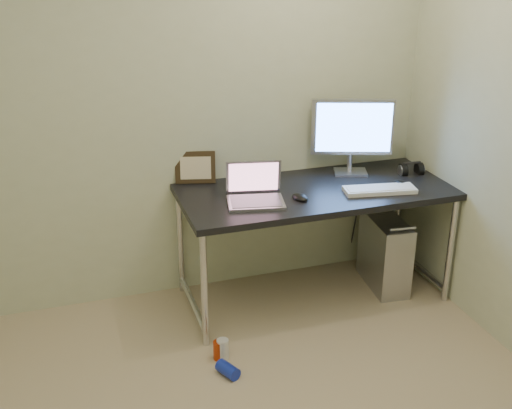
# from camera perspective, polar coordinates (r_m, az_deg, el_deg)

# --- Properties ---
(wall_back) EXTENTS (3.50, 0.02, 2.50)m
(wall_back) POSITION_cam_1_polar(r_m,az_deg,el_deg) (3.90, -9.18, 8.58)
(wall_back) COLOR beige
(wall_back) RESTS_ON ground
(desk) EXTENTS (1.67, 0.73, 0.75)m
(desk) POSITION_cam_1_polar(r_m,az_deg,el_deg) (3.99, 5.28, 0.38)
(desk) COLOR black
(desk) RESTS_ON ground
(tower_computer) EXTENTS (0.25, 0.48, 0.51)m
(tower_computer) POSITION_cam_1_polar(r_m,az_deg,el_deg) (4.36, 11.35, -4.19)
(tower_computer) COLOR #A7A8AC
(tower_computer) RESTS_ON ground
(cable_a) EXTENTS (0.01, 0.16, 0.69)m
(cable_a) POSITION_cam_1_polar(r_m,az_deg,el_deg) (4.54, 8.95, -0.72)
(cable_a) COLOR black
(cable_a) RESTS_ON ground
(cable_b) EXTENTS (0.02, 0.11, 0.71)m
(cable_b) POSITION_cam_1_polar(r_m,az_deg,el_deg) (4.57, 10.06, -0.91)
(cable_b) COLOR black
(cable_b) RESTS_ON ground
(can_red) EXTENTS (0.08, 0.08, 0.11)m
(can_red) POSITION_cam_1_polar(r_m,az_deg,el_deg) (3.66, -3.33, -12.80)
(can_red) COLOR #B2320C
(can_red) RESTS_ON ground
(can_white) EXTENTS (0.08, 0.08, 0.12)m
(can_white) POSITION_cam_1_polar(r_m,az_deg,el_deg) (3.66, -2.97, -12.73)
(can_white) COLOR silver
(can_white) RESTS_ON ground
(can_blue) EXTENTS (0.12, 0.15, 0.07)m
(can_blue) POSITION_cam_1_polar(r_m,az_deg,el_deg) (3.55, -2.52, -14.47)
(can_blue) COLOR #192DBA
(can_blue) RESTS_ON ground
(laptop) EXTENTS (0.37, 0.33, 0.23)m
(laptop) POSITION_cam_1_polar(r_m,az_deg,el_deg) (3.75, -0.10, 1.09)
(laptop) COLOR #B5B4BC
(laptop) RESTS_ON desk
(monitor) EXTENTS (0.51, 0.22, 0.49)m
(monitor) POSITION_cam_1_polar(r_m,az_deg,el_deg) (4.17, 8.57, 6.52)
(monitor) COLOR #B5B4BC
(monitor) RESTS_ON desk
(keyboard) EXTENTS (0.45, 0.21, 0.03)m
(keyboard) POSITION_cam_1_polar(r_m,az_deg,el_deg) (3.97, 10.93, 1.29)
(keyboard) COLOR white
(keyboard) RESTS_ON desk
(mouse_right) EXTENTS (0.10, 0.14, 0.04)m
(mouse_right) POSITION_cam_1_polar(r_m,az_deg,el_deg) (4.09, 12.72, 1.91)
(mouse_right) COLOR black
(mouse_right) RESTS_ON desk
(mouse_left) EXTENTS (0.10, 0.14, 0.04)m
(mouse_left) POSITION_cam_1_polar(r_m,az_deg,el_deg) (3.79, 3.95, 0.76)
(mouse_left) COLOR black
(mouse_left) RESTS_ON desk
(headphones) EXTENTS (0.16, 0.10, 0.10)m
(headphones) POSITION_cam_1_polar(r_m,az_deg,el_deg) (4.31, 13.63, 3.03)
(headphones) COLOR black
(headphones) RESTS_ON desk
(picture_frame) EXTENTS (0.26, 0.13, 0.20)m
(picture_frame) POSITION_cam_1_polar(r_m,az_deg,el_deg) (4.03, -5.43, 3.30)
(picture_frame) COLOR black
(picture_frame) RESTS_ON desk
(webcam) EXTENTS (0.04, 0.04, 0.12)m
(webcam) POSITION_cam_1_polar(r_m,az_deg,el_deg) (4.08, -0.94, 3.44)
(webcam) COLOR silver
(webcam) RESTS_ON desk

